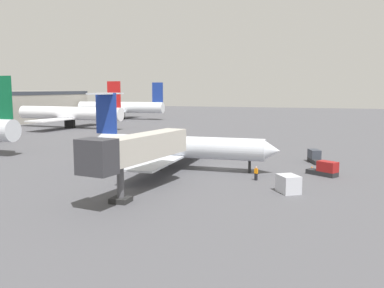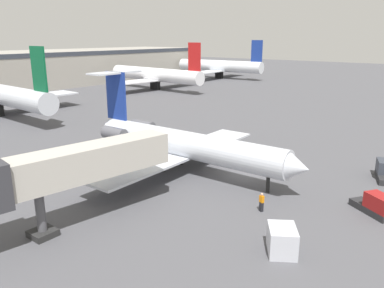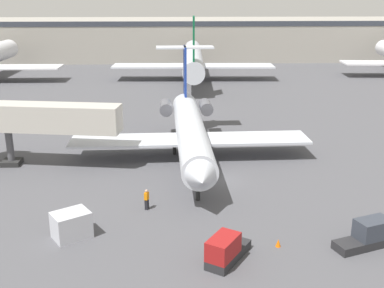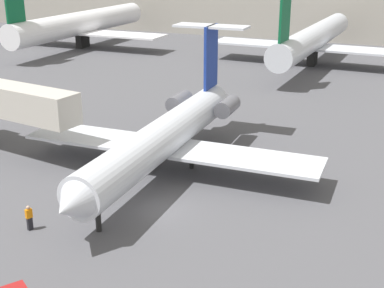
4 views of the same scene
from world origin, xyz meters
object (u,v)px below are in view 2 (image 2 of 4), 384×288
at_px(regional_jet, 181,143).
at_px(cargo_container_uld, 282,240).
at_px(baggage_tug_lead, 384,171).
at_px(ground_crew_marshaller, 262,202).
at_px(jet_bridge, 66,168).
at_px(parked_airliner_east_mid, 155,75).
at_px(traffic_cone_near, 366,193).
at_px(baggage_tug_trailing, 376,206).
at_px(parked_airliner_east_end, 220,66).

relative_size(regional_jet, cargo_container_uld, 9.09).
distance_m(regional_jet, baggage_tug_lead, 21.85).
bearing_deg(ground_crew_marshaller, jet_bridge, 138.11).
height_order(cargo_container_uld, parked_airliner_east_mid, parked_airliner_east_mid).
bearing_deg(traffic_cone_near, jet_bridge, 141.30).
relative_size(jet_bridge, cargo_container_uld, 5.23).
bearing_deg(baggage_tug_lead, jet_bridge, 147.86).
relative_size(baggage_tug_lead, parked_airliner_east_mid, 0.12).
relative_size(baggage_tug_trailing, traffic_cone_near, 7.48).
bearing_deg(parked_airliner_east_mid, jet_bridge, -141.43).
distance_m(ground_crew_marshaller, cargo_container_uld, 6.59).
bearing_deg(baggage_tug_lead, parked_airliner_east_mid, 61.41).
relative_size(jet_bridge, ground_crew_marshaller, 9.52).
bearing_deg(parked_airliner_east_mid, cargo_container_uld, -131.01).
bearing_deg(parked_airliner_east_mid, regional_jet, -134.39).
distance_m(regional_jet, ground_crew_marshaller, 13.05).
xyz_separation_m(baggage_tug_lead, cargo_container_uld, (-20.17, 2.10, 0.11)).
bearing_deg(baggage_tug_lead, ground_crew_marshaller, 157.20).
bearing_deg(regional_jet, parked_airliner_east_mid, 45.61).
xyz_separation_m(ground_crew_marshaller, baggage_tug_lead, (15.16, -6.37, -0.02)).
bearing_deg(parked_airliner_east_end, parked_airliner_east_mid, -175.16).
height_order(jet_bridge, parked_airliner_east_mid, parked_airliner_east_mid).
xyz_separation_m(ground_crew_marshaller, baggage_tug_trailing, (5.35, -7.92, -0.02)).
xyz_separation_m(cargo_container_uld, parked_airliner_east_end, (93.80, 68.83, 3.32)).
bearing_deg(traffic_cone_near, baggage_tug_trailing, -155.39).
height_order(ground_crew_marshaller, cargo_container_uld, cargo_container_uld).
relative_size(baggage_tug_lead, traffic_cone_near, 7.71).
distance_m(baggage_tug_lead, baggage_tug_trailing, 9.92).
bearing_deg(parked_airliner_east_end, jet_bridge, -151.74).
distance_m(baggage_tug_trailing, parked_airliner_east_mid, 83.72).
bearing_deg(parked_airliner_east_mid, traffic_cone_near, -122.45).
height_order(regional_jet, cargo_container_uld, regional_jet).
xyz_separation_m(jet_bridge, ground_crew_marshaller, (11.73, -10.52, -4.03)).
bearing_deg(traffic_cone_near, parked_airliner_east_mid, 57.55).
bearing_deg(ground_crew_marshaller, parked_airliner_east_end, 36.02).
xyz_separation_m(cargo_container_uld, traffic_cone_near, (14.14, -1.91, -0.67)).
xyz_separation_m(jet_bridge, parked_airliner_east_mid, (63.86, 50.92, -0.76)).
distance_m(ground_crew_marshaller, parked_airliner_east_end, 109.82).
height_order(regional_jet, jet_bridge, regional_jet).
xyz_separation_m(regional_jet, baggage_tug_lead, (11.23, -18.59, -2.34)).
height_order(jet_bridge, baggage_tug_lead, jet_bridge).
bearing_deg(cargo_container_uld, baggage_tug_lead, -5.94).
distance_m(regional_jet, baggage_tug_trailing, 20.32).
distance_m(jet_bridge, parked_airliner_east_end, 114.11).
height_order(baggage_tug_trailing, traffic_cone_near, baggage_tug_trailing).
relative_size(ground_crew_marshaller, baggage_tug_trailing, 0.41).
xyz_separation_m(regional_jet, traffic_cone_near, (5.20, -18.41, -2.90)).
bearing_deg(cargo_container_uld, ground_crew_marshaller, 40.44).
height_order(regional_jet, parked_airliner_east_end, parked_airliner_east_end).
bearing_deg(cargo_container_uld, jet_bridge, 114.41).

